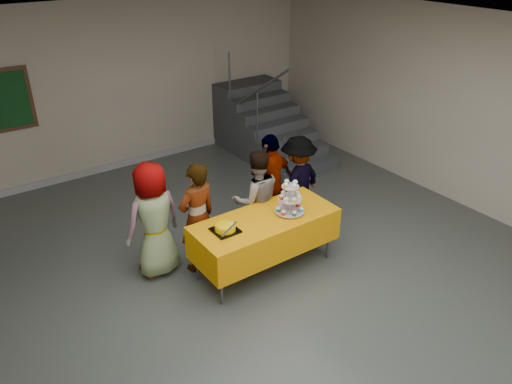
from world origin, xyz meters
The scene contains 10 objects.
room_shell centered at (0.00, 0.02, 2.13)m, with size 10.00×10.04×3.02m.
bake_table centered at (0.35, 0.85, 0.56)m, with size 1.88×0.78×0.77m.
cupcake_stand centered at (0.68, 0.78, 0.95)m, with size 0.38×0.38×0.44m.
bear_cake centered at (-0.23, 0.88, 0.83)m, with size 0.32×0.36×0.12m.
schoolchild_a centered at (-0.81, 1.62, 0.77)m, with size 0.75×0.49×1.53m, color slate.
schoolchild_b centered at (-0.33, 1.38, 0.75)m, with size 0.55×0.36×1.50m, color slate.
schoolchild_c centered at (0.59, 1.38, 0.71)m, with size 0.69×0.54×1.43m, color slate.
schoolchild_d centered at (0.98, 1.58, 0.76)m, with size 0.89×0.37×1.51m, color slate.
schoolchild_e centered at (1.41, 1.51, 0.70)m, with size 0.90×0.52×1.40m, color #5D5C65.
staircase centered at (2.70, 4.13, 0.49)m, with size 1.30×2.40×2.04m.
Camera 1 is at (-2.84, -3.47, 3.96)m, focal length 35.00 mm.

